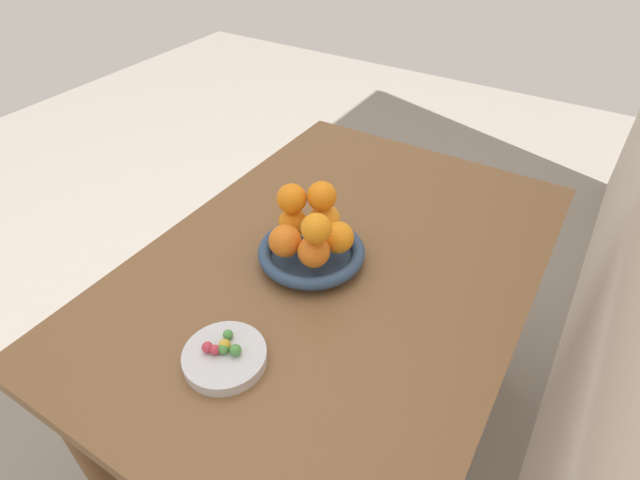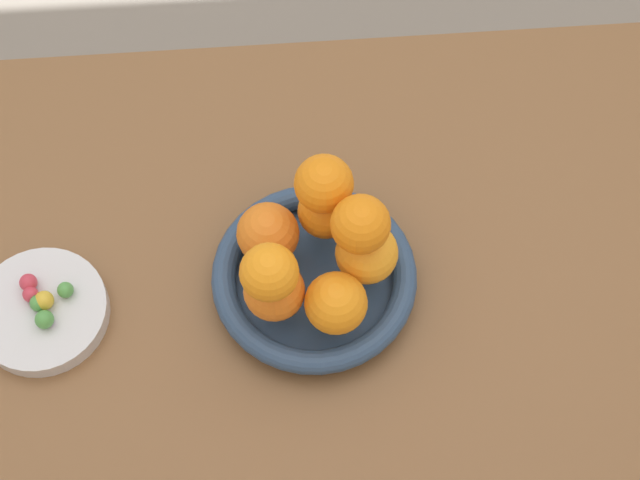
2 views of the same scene
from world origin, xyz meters
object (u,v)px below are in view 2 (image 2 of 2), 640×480
at_px(candy_ball_6, 65,290).
at_px(orange_6, 361,224).
at_px(orange_4, 367,253).
at_px(dining_table, 342,351).
at_px(candy_ball_5, 45,319).
at_px(orange_5, 269,272).
at_px(candy_ball_2, 38,303).
at_px(orange_1, 268,234).
at_px(candy_ball_1, 44,300).
at_px(candy_dish, 42,311).
at_px(orange_0, 326,211).
at_px(candy_ball_0, 28,283).
at_px(candy_ball_3, 31,294).
at_px(orange_2, 274,291).
at_px(orange_7, 324,184).
at_px(candy_ball_4, 46,320).
at_px(fruit_bowl, 314,278).
at_px(orange_3, 336,303).

bearing_deg(candy_ball_6, orange_6, -179.73).
distance_m(orange_4, orange_6, 0.06).
relative_size(dining_table, candy_ball_5, 54.37).
distance_m(orange_5, candy_ball_2, 0.27).
height_order(orange_4, candy_ball_6, orange_4).
relative_size(dining_table, orange_1, 16.54).
distance_m(candy_ball_1, candy_ball_5, 0.02).
bearing_deg(candy_dish, candy_ball_6, -153.52).
relative_size(orange_0, candy_ball_0, 3.12).
bearing_deg(candy_ball_1, orange_4, -178.13).
xyz_separation_m(orange_5, candy_ball_0, (0.26, -0.05, -0.10)).
relative_size(orange_6, candy_ball_2, 3.25).
bearing_deg(orange_5, candy_ball_3, -8.85).
relative_size(orange_2, orange_7, 1.04).
distance_m(orange_6, candy_ball_3, 0.36).
height_order(orange_0, orange_2, orange_2).
height_order(orange_4, orange_6, orange_6).
bearing_deg(orange_4, orange_6, -9.51).
bearing_deg(orange_4, orange_2, 19.67).
height_order(orange_0, orange_7, orange_7).
bearing_deg(dining_table, orange_2, -10.21).
xyz_separation_m(candy_ball_2, candy_ball_4, (-0.01, 0.02, -0.00)).
relative_size(candy_ball_1, candy_ball_6, 1.18).
bearing_deg(candy_ball_4, candy_dish, -62.13).
xyz_separation_m(orange_6, candy_ball_1, (0.33, 0.01, -0.10)).
bearing_deg(orange_7, candy_ball_2, 12.13).
bearing_deg(dining_table, candy_ball_2, -6.11).
bearing_deg(orange_1, orange_0, -158.78).
distance_m(dining_table, candy_ball_5, 0.34).
distance_m(orange_1, candy_ball_3, 0.26).
relative_size(orange_2, orange_6, 1.05).
distance_m(orange_0, orange_7, 0.06).
xyz_separation_m(orange_1, orange_6, (-0.09, 0.03, 0.06)).
distance_m(fruit_bowl, orange_1, 0.08).
relative_size(orange_7, candy_ball_0, 3.18).
height_order(fruit_bowl, orange_3, orange_3).
relative_size(orange_0, candy_ball_1, 2.88).
bearing_deg(dining_table, orange_1, -46.22).
bearing_deg(candy_ball_6, candy_ball_2, 25.68).
bearing_deg(candy_ball_0, candy_dish, 112.48).
bearing_deg(dining_table, candy_dish, -5.89).
bearing_deg(orange_0, orange_4, 125.58).
height_order(orange_2, candy_ball_5, orange_2).
bearing_deg(candy_ball_5, candy_ball_3, -61.48).
height_order(orange_1, candy_ball_5, orange_1).
distance_m(orange_1, candy_ball_1, 0.25).
distance_m(fruit_bowl, orange_2, 0.07).
bearing_deg(orange_2, candy_ball_5, -0.48).
height_order(orange_2, orange_7, orange_7).
height_order(orange_0, candy_ball_2, orange_0).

